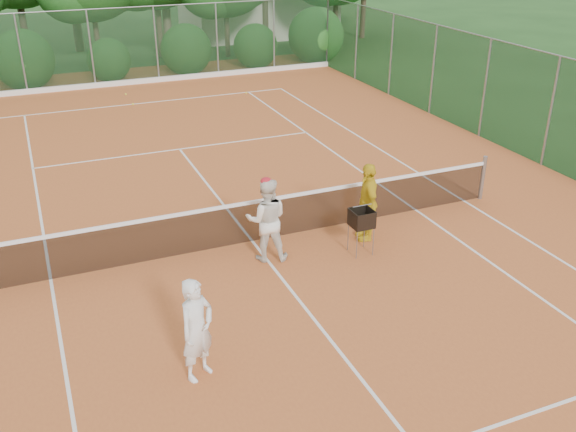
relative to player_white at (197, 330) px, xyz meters
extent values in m
plane|color=#1E4619|center=(2.22, 3.79, -0.85)|extent=(120.00, 120.00, 0.00)
cube|color=#BE602B|center=(2.22, 3.79, -0.84)|extent=(18.00, 36.00, 0.02)
cube|color=beige|center=(11.22, 27.79, 0.65)|extent=(8.00, 5.00, 3.00)
cylinder|color=gray|center=(8.15, 3.79, -0.28)|extent=(0.10, 0.10, 1.10)
cube|color=black|center=(2.22, 3.79, -0.37)|extent=(11.87, 0.03, 0.86)
cube|color=white|center=(2.22, 3.79, 0.09)|extent=(11.87, 0.04, 0.07)
imported|color=white|center=(0.00, 0.00, 0.00)|extent=(0.73, 0.65, 1.67)
imported|color=white|center=(2.25, 3.00, 0.04)|extent=(1.01, 0.90, 1.74)
ellipsoid|color=#B41822|center=(2.25, 3.00, 0.87)|extent=(0.22, 0.22, 0.14)
imported|color=gold|center=(4.54, 3.03, 0.02)|extent=(0.69, 1.08, 1.71)
cylinder|color=gray|center=(3.91, 2.29, -0.53)|extent=(0.02, 0.02, 0.61)
cylinder|color=gray|center=(4.29, 2.67, -0.53)|extent=(0.02, 0.02, 0.61)
cube|color=black|center=(4.10, 2.48, -0.04)|extent=(0.42, 0.42, 0.36)
sphere|color=#D8EF37|center=(1.83, 15.56, -0.80)|extent=(0.07, 0.07, 0.07)
sphere|color=#D1E635|center=(1.82, 17.08, -0.80)|extent=(0.07, 0.07, 0.07)
sphere|color=yellow|center=(6.16, 15.48, -0.80)|extent=(0.07, 0.07, 0.07)
cube|color=white|center=(2.22, 15.68, -0.83)|extent=(11.03, 0.06, 0.01)
cube|color=white|center=(7.70, 3.79, -0.83)|extent=(0.06, 23.77, 0.01)
cube|color=white|center=(-1.89, 3.79, -0.83)|extent=(0.06, 23.77, 0.01)
cube|color=white|center=(6.33, 3.79, -0.83)|extent=(0.06, 23.77, 0.01)
cube|color=white|center=(2.22, 10.19, -0.83)|extent=(8.23, 0.06, 0.01)
cube|color=white|center=(2.22, 3.79, -0.83)|extent=(0.06, 12.80, 0.01)
cube|color=#19381E|center=(2.22, 18.79, 0.67)|extent=(18.00, 0.02, 3.00)
cylinder|color=gray|center=(11.22, 18.79, 0.67)|extent=(0.07, 0.07, 3.00)
cylinder|color=gray|center=(11.22, 18.79, 0.67)|extent=(0.07, 0.07, 3.00)
cylinder|color=brown|center=(-1.28, 24.79, 1.40)|extent=(0.31, 0.31, 4.50)
cylinder|color=brown|center=(1.72, 23.29, 0.90)|extent=(0.24, 0.24, 3.50)
cylinder|color=brown|center=(4.72, 23.79, 1.20)|extent=(0.28, 0.28, 4.10)
cylinder|color=brown|center=(7.72, 22.59, 0.85)|extent=(0.23, 0.23, 3.40)
cylinder|color=brown|center=(13.72, 22.99, 1.05)|extent=(0.26, 0.26, 3.80)
camera|label=1|loc=(-1.77, -7.69, 5.56)|focal=40.00mm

